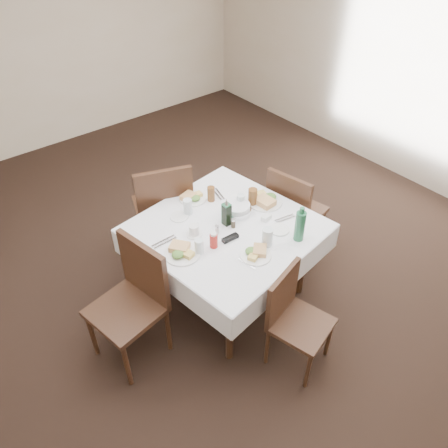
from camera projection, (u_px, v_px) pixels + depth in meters
The scene contains 33 objects.
ground_plane at pixel (210, 295), 3.86m from camera, with size 7.00×7.00×0.00m, color black.
room_shell at pixel (205, 115), 2.78m from camera, with size 6.04×7.04×2.80m.
dining_table at pixel (226, 235), 3.45m from camera, with size 1.43×1.43×0.76m.
chair_north at pixel (164, 206), 3.90m from camera, with size 0.63×0.63×1.03m.
chair_south at pixel (292, 314), 3.11m from camera, with size 0.48×0.48×0.82m.
chair_east at pixel (293, 209), 3.96m from camera, with size 0.52×0.52×0.93m.
chair_west at pixel (135, 295), 3.12m from camera, with size 0.54×0.54×0.98m.
meal_north at pixel (192, 197), 3.66m from camera, with size 0.23×0.23×0.05m.
meal_south at pixel (256, 253), 3.14m from camera, with size 0.23×0.23×0.05m.
meal_east at pixel (265, 200), 3.63m from camera, with size 0.30×0.30×0.06m.
meal_west at pixel (181, 252), 3.14m from camera, with size 0.26×0.26×0.06m.
side_plate_a at pixel (179, 217), 3.49m from camera, with size 0.15×0.15×0.01m.
side_plate_b at pixel (279, 229), 3.36m from camera, with size 0.16×0.16×0.01m.
water_n at pixel (188, 207), 3.49m from camera, with size 0.07×0.07×0.13m.
water_s at pixel (267, 237), 3.19m from camera, with size 0.08×0.08×0.15m.
water_e at pixel (241, 201), 3.56m from camera, with size 0.06×0.06×0.12m.
water_w at pixel (199, 246), 3.13m from camera, with size 0.06×0.06×0.12m.
iced_tea_a at pixel (211, 194), 3.62m from camera, with size 0.06×0.06×0.13m.
iced_tea_b at pixel (252, 197), 3.57m from camera, with size 0.07×0.07×0.15m.
bread_basket at pixel (237, 209), 3.52m from camera, with size 0.23×0.23×0.08m.
oil_cruet_dark at pixel (227, 214), 3.36m from camera, with size 0.05×0.05×0.23m.
oil_cruet_green at pixel (226, 213), 3.36m from camera, with size 0.06×0.06×0.24m.
ketchup_bottle at pixel (214, 240), 3.18m from camera, with size 0.06×0.06×0.13m.
salt_shaker at pixel (217, 230), 3.31m from camera, with size 0.03×0.03×0.08m.
pepper_shaker at pixel (233, 223), 3.37m from camera, with size 0.03×0.03×0.08m.
coffee_mug at pixel (194, 230), 3.30m from camera, with size 0.13×0.12×0.09m.
sunglasses at pixel (230, 238), 3.27m from camera, with size 0.14×0.05×0.03m.
green_bottle at pixel (300, 226), 3.20m from camera, with size 0.08×0.08×0.29m.
sugar_caddy at pixel (266, 217), 3.45m from camera, with size 0.09×0.06×0.04m.
cutlery_n at pixel (218, 194), 3.73m from camera, with size 0.09×0.18×0.01m.
cutlery_s at pixel (248, 263), 3.08m from camera, with size 0.06×0.16×0.01m.
cutlery_e at pixel (285, 219), 3.47m from camera, with size 0.18×0.08×0.01m.
cutlery_w at pixel (164, 242), 3.25m from camera, with size 0.20×0.05×0.01m.
Camera 1 is at (-1.54, -2.09, 2.93)m, focal length 35.00 mm.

